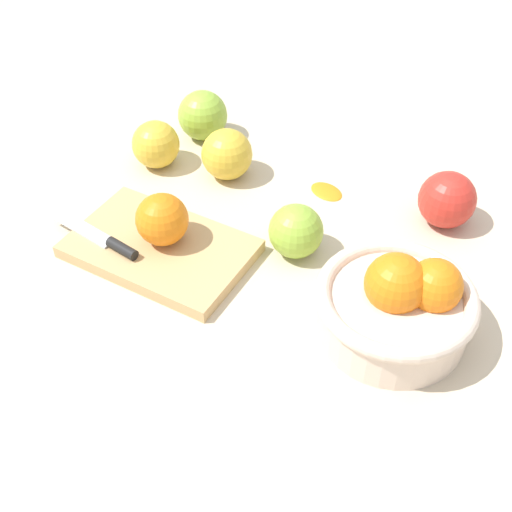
# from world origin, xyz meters

# --- Properties ---
(ground_plane) EXTENTS (2.40, 2.40, 0.00)m
(ground_plane) POSITION_xyz_m (0.00, 0.00, 0.00)
(ground_plane) COLOR beige
(bowl) EXTENTS (0.18, 0.18, 0.11)m
(bowl) POSITION_xyz_m (-0.16, 0.11, 0.04)
(bowl) COLOR beige
(bowl) RESTS_ON ground_plane
(cutting_board) EXTENTS (0.26, 0.20, 0.02)m
(cutting_board) POSITION_xyz_m (0.15, 0.07, 0.01)
(cutting_board) COLOR tan
(cutting_board) RESTS_ON ground_plane
(orange_on_board) EXTENTS (0.07, 0.07, 0.07)m
(orange_on_board) POSITION_xyz_m (0.14, 0.06, 0.05)
(orange_on_board) COLOR orange
(orange_on_board) RESTS_ON cutting_board
(knife) EXTENTS (0.15, 0.07, 0.01)m
(knife) POSITION_xyz_m (0.21, 0.08, 0.02)
(knife) COLOR silver
(knife) RESTS_ON cutting_board
(apple_front_right) EXTENTS (0.07, 0.07, 0.07)m
(apple_front_right) POSITION_xyz_m (0.23, -0.12, 0.04)
(apple_front_right) COLOR gold
(apple_front_right) RESTS_ON ground_plane
(apple_front_right_2) EXTENTS (0.08, 0.08, 0.08)m
(apple_front_right_2) POSITION_xyz_m (0.12, -0.12, 0.04)
(apple_front_right_2) COLOR gold
(apple_front_right_2) RESTS_ON ground_plane
(apple_front_right_3) EXTENTS (0.08, 0.08, 0.08)m
(apple_front_right_3) POSITION_xyz_m (0.18, -0.21, 0.04)
(apple_front_right_3) COLOR #8EB738
(apple_front_right_3) RESTS_ON ground_plane
(apple_front_left) EXTENTS (0.08, 0.08, 0.08)m
(apple_front_left) POSITION_xyz_m (-0.20, -0.10, 0.04)
(apple_front_left) COLOR red
(apple_front_left) RESTS_ON ground_plane
(apple_mid_center) EXTENTS (0.07, 0.07, 0.07)m
(apple_mid_center) POSITION_xyz_m (-0.02, 0.01, 0.04)
(apple_mid_center) COLOR #8EB738
(apple_mid_center) RESTS_ON ground_plane
(citrus_peel) EXTENTS (0.06, 0.06, 0.01)m
(citrus_peel) POSITION_xyz_m (-0.03, -0.12, 0.00)
(citrus_peel) COLOR orange
(citrus_peel) RESTS_ON ground_plane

